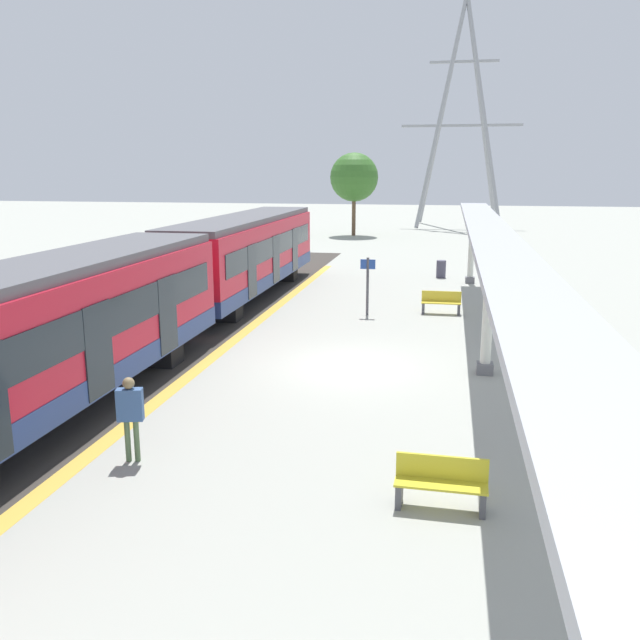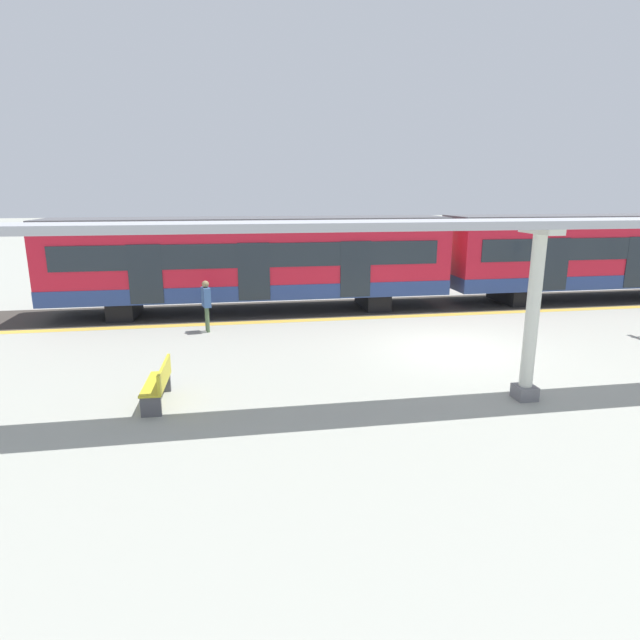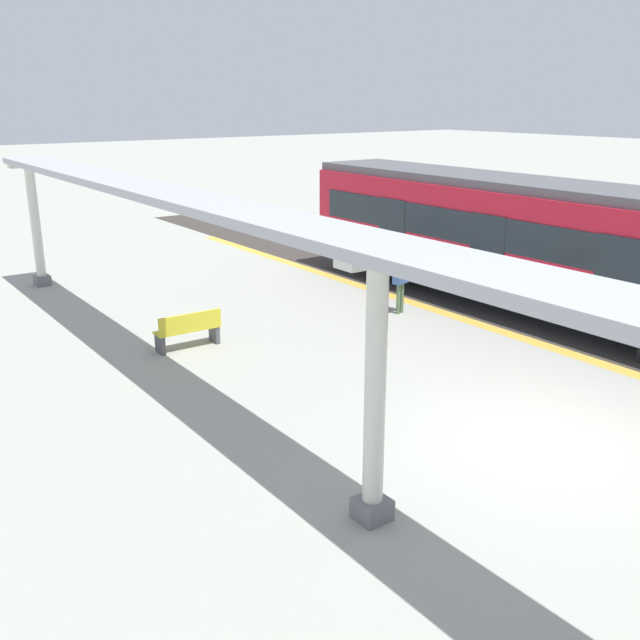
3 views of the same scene
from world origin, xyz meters
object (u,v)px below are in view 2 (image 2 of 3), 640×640
Objects in this scene: bench_mid_platform at (159,383)px; passenger_waiting_near_edge at (206,300)px; train_far_carriage at (615,255)px; train_near_carriage at (252,263)px; canopy_pillar_second at (532,315)px.

passenger_waiting_near_edge is (-5.77, 0.74, 0.60)m from bench_mid_platform.
train_near_carriage is at bearing -90.00° from train_far_carriage.
train_near_carriage is 8.95m from bench_mid_platform.
passenger_waiting_near_edge is (-6.84, -7.01, -0.82)m from canopy_pillar_second.
canopy_pillar_second is at bearing 45.68° from passenger_waiting_near_edge.
passenger_waiting_near_edge is at bearing -80.59° from train_far_carriage.
train_far_carriage is 8.72× the size of passenger_waiting_near_edge.
canopy_pillar_second is 7.95m from bench_mid_platform.
train_near_carriage is at bearing -150.55° from canopy_pillar_second.
train_far_carriage is 16.89m from passenger_waiting_near_edge.
train_near_carriage is 11.03m from canopy_pillar_second.
canopy_pillar_second reaches higher than train_near_carriage.
canopy_pillar_second is 2.21× the size of passenger_waiting_near_edge.
bench_mid_platform is at bearing -15.27° from train_near_carriage.
train_far_carriage is 19.42m from bench_mid_platform.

